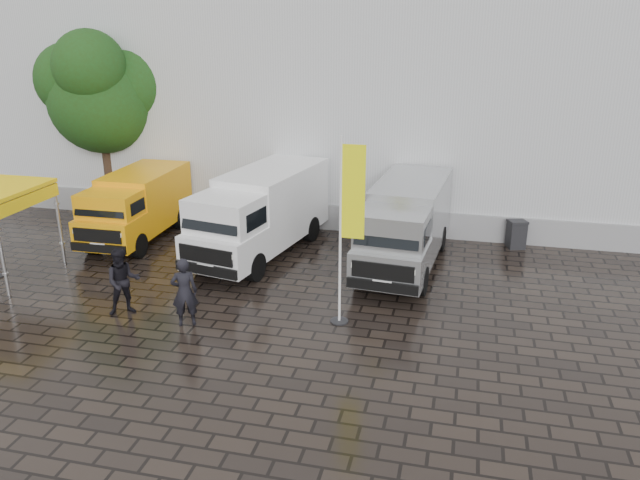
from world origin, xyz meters
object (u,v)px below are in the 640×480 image
object	(u,v)px
van_silver	(405,227)
person_tent	(123,282)
van_yellow	(137,208)
person_front	(184,292)
van_white	(260,215)
flagpole	(347,223)
wheelie_bin	(516,234)

from	to	relation	value
van_silver	person_tent	distance (m)	9.01
van_yellow	van_silver	distance (m)	10.02
van_yellow	person_front	world-z (taller)	van_yellow
van_white	van_silver	size ratio (longest dim) A/B	1.04
flagpole	person_tent	bearing A→B (deg)	-171.79
van_silver	flagpole	world-z (taller)	flagpole
van_white	wheelie_bin	size ratio (longest dim) A/B	6.49
van_silver	van_yellow	bearing A→B (deg)	-177.69
flagpole	van_yellow	bearing A→B (deg)	151.27
van_silver	person_tent	size ratio (longest dim) A/B	3.31
wheelie_bin	van_yellow	bearing A→B (deg)	171.95
van_yellow	flagpole	size ratio (longest dim) A/B	1.04
flagpole	person_front	size ratio (longest dim) A/B	2.66
van_yellow	person_front	distance (m)	7.67
van_yellow	flagpole	xyz separation A→B (m)	(8.93, -4.89, 1.64)
van_yellow	van_silver	xyz separation A→B (m)	(10.01, -0.44, 0.16)
flagpole	wheelie_bin	size ratio (longest dim) A/B	5.00
van_silver	wheelie_bin	world-z (taller)	van_silver
van_yellow	person_front	size ratio (longest dim) A/B	2.77
van_yellow	van_white	size ratio (longest dim) A/B	0.80
wheelie_bin	van_silver	bearing A→B (deg)	-161.03
person_tent	flagpole	bearing A→B (deg)	-24.26
van_white	person_front	bearing A→B (deg)	-81.85
person_tent	van_white	bearing A→B (deg)	34.87
van_yellow	flagpole	distance (m)	10.31
flagpole	van_white	bearing A→B (deg)	131.42
van_white	flagpole	bearing A→B (deg)	-37.69
van_white	van_silver	xyz separation A→B (m)	(5.01, 0.00, -0.05)
van_yellow	van_white	bearing A→B (deg)	-5.73
van_silver	person_tent	world-z (taller)	van_silver
van_yellow	wheelie_bin	xyz separation A→B (m)	(13.76, 2.37, -0.72)
person_front	flagpole	bearing A→B (deg)	170.60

